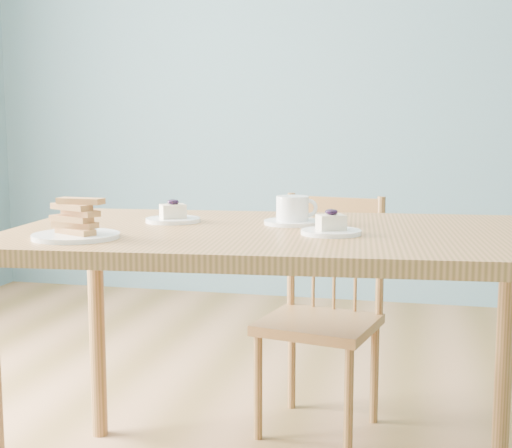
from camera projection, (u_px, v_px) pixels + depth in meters
name	position (u px, v px, depth m)	size (l,w,h in m)	color
room	(329.00, 4.00, 1.76)	(5.01, 5.01, 2.71)	#A0724B
dining_table	(281.00, 258.00, 1.92)	(1.52, 0.95, 0.78)	#9E693C
dining_chair	(322.00, 312.00, 2.47)	(0.43, 0.42, 0.81)	#9E693C
cheesecake_plate_near	(331.00, 228.00, 1.81)	(0.15, 0.15, 0.06)	white
cheesecake_plate_far	(173.00, 216.00, 2.05)	(0.16, 0.16, 0.07)	white
coffee_cup	(293.00, 212.00, 2.00)	(0.16, 0.16, 0.08)	white
biscotti_plate	(76.00, 225.00, 1.75)	(0.21, 0.21, 0.10)	white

